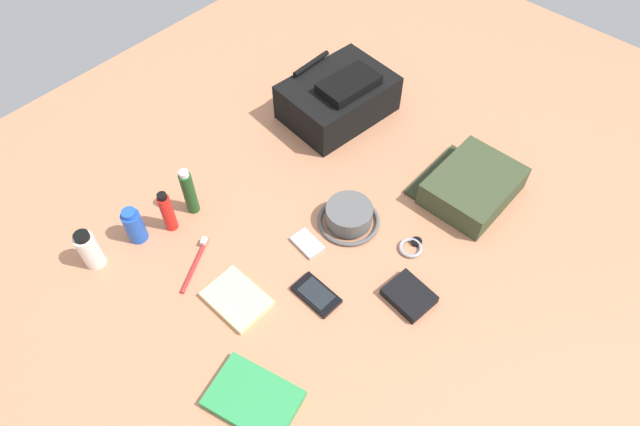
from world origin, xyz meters
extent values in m
cube|color=#BC7A57|center=(0.00, 0.00, -0.01)|extent=(2.64, 2.02, 0.02)
cube|color=black|center=(0.35, 0.25, 0.06)|extent=(0.35, 0.27, 0.12)
cube|color=black|center=(0.35, 0.21, 0.14)|extent=(0.19, 0.12, 0.03)
cylinder|color=black|center=(0.35, 0.36, 0.13)|extent=(0.14, 0.02, 0.02)
cube|color=#384228|center=(0.35, -0.25, 0.04)|extent=(0.25, 0.20, 0.08)
cube|color=#2C3520|center=(0.35, -0.14, 0.01)|extent=(0.24, 0.07, 0.01)
cylinder|color=#575757|center=(0.05, -0.06, 0.03)|extent=(0.12, 0.12, 0.05)
torus|color=#575757|center=(0.05, -0.06, 0.01)|extent=(0.17, 0.17, 0.01)
cylinder|color=white|center=(-0.47, 0.33, 0.05)|extent=(0.05, 0.05, 0.11)
cylinder|color=black|center=(-0.47, 0.33, 0.11)|extent=(0.04, 0.04, 0.01)
cylinder|color=blue|center=(-0.35, 0.32, 0.05)|extent=(0.05, 0.05, 0.09)
cylinder|color=blue|center=(-0.35, 0.32, 0.10)|extent=(0.04, 0.04, 0.01)
cylinder|color=red|center=(-0.27, 0.28, 0.06)|extent=(0.03, 0.03, 0.12)
cylinder|color=black|center=(-0.27, 0.28, 0.13)|extent=(0.02, 0.02, 0.01)
cylinder|color=#19471E|center=(-0.20, 0.28, 0.07)|extent=(0.03, 0.03, 0.14)
cylinder|color=silver|center=(-0.20, 0.28, 0.14)|extent=(0.02, 0.02, 0.01)
cube|color=#2D934C|center=(-0.45, -0.22, 0.01)|extent=(0.17, 0.21, 0.02)
cube|color=white|center=(-0.45, -0.22, 0.01)|extent=(0.16, 0.21, 0.01)
cube|color=black|center=(-0.17, -0.14, 0.01)|extent=(0.07, 0.12, 0.01)
cube|color=black|center=(-0.17, -0.14, 0.01)|extent=(0.06, 0.08, 0.00)
cube|color=#B7B7BC|center=(-0.08, -0.03, 0.01)|extent=(0.06, 0.09, 0.01)
cylinder|color=silver|center=(-0.08, -0.04, 0.01)|extent=(0.03, 0.03, 0.00)
torus|color=#99999E|center=(0.09, -0.23, 0.01)|extent=(0.06, 0.06, 0.01)
cylinder|color=black|center=(0.12, -0.23, 0.01)|extent=(0.03, 0.03, 0.01)
cylinder|color=red|center=(-0.31, 0.14, 0.01)|extent=(0.15, 0.09, 0.01)
cube|color=white|center=(-0.25, 0.17, 0.02)|extent=(0.02, 0.02, 0.01)
cube|color=black|center=(-0.03, -0.31, 0.01)|extent=(0.10, 0.12, 0.02)
cube|color=beige|center=(-0.31, -0.01, 0.01)|extent=(0.11, 0.15, 0.02)
camera|label=1|loc=(-0.65, -0.59, 1.19)|focal=31.09mm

